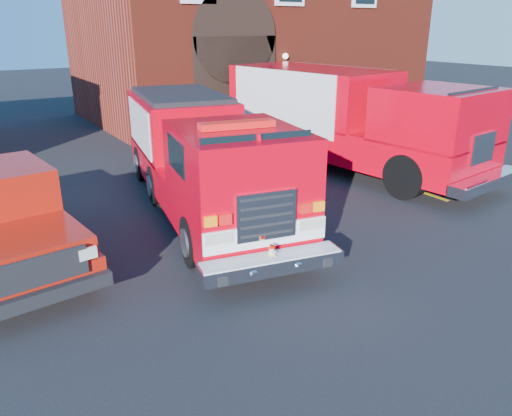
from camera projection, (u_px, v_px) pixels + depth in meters
ground at (225, 250)px, 10.40m from camera, size 100.00×100.00×0.00m
parking_stripe_near at (405, 186)px, 14.45m from camera, size 0.12×3.00×0.01m
parking_stripe_mid at (336, 163)px, 16.83m from camera, size 0.12×3.00×0.01m
parking_stripe_far at (285, 146)px, 19.21m from camera, size 0.12×3.00×0.01m
fire_station at (246, 28)px, 24.52m from camera, size 15.20×10.20×8.45m
fire_engine at (202, 156)px, 12.15m from camera, size 4.07×9.07×2.70m
secondary_truck at (346, 116)px, 15.93m from camera, size 4.07×9.71×3.06m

